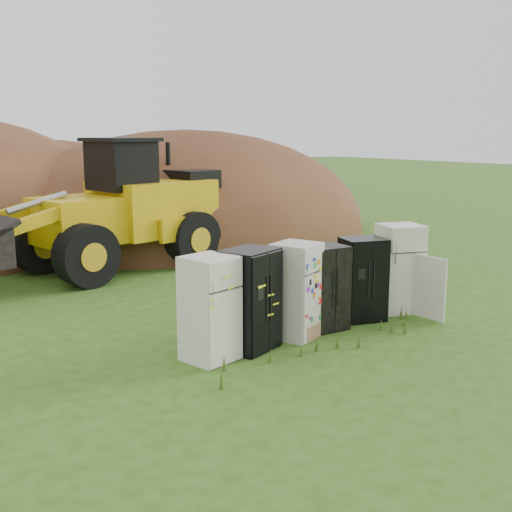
{
  "coord_description": "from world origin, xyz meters",
  "views": [
    {
      "loc": [
        -8.09,
        -8.61,
        3.79
      ],
      "look_at": [
        0.18,
        2.0,
        1.15
      ],
      "focal_mm": 45.0,
      "sensor_mm": 36.0,
      "label": 1
    }
  ],
  "objects": [
    {
      "name": "wheel_loader",
      "position": [
        -1.07,
        7.36,
        1.8
      ],
      "size": [
        7.79,
        4.05,
        3.6
      ],
      "primitive_type": null,
      "rotation": [
        0.0,
        0.0,
        0.14
      ],
      "color": "gold",
      "rests_on": "ground"
    },
    {
      "name": "fridge_black_side",
      "position": [
        -1.53,
        -0.02,
        0.89
      ],
      "size": [
        1.11,
        0.97,
        1.79
      ],
      "primitive_type": null,
      "rotation": [
        0.0,
        0.0,
        0.29
      ],
      "color": "black",
      "rests_on": "ground"
    },
    {
      "name": "dirt_mound_back",
      "position": [
        0.47,
        17.67,
        0.0
      ],
      "size": [
        17.71,
        11.8,
        6.92
      ],
      "primitive_type": "ellipsoid",
      "color": "#482617",
      "rests_on": "ground"
    },
    {
      "name": "ground",
      "position": [
        0.0,
        0.0,
        0.0
      ],
      "size": [
        120.0,
        120.0,
        0.0
      ],
      "primitive_type": "plane",
      "color": "#2F5115",
      "rests_on": "ground"
    },
    {
      "name": "fridge_leftmost",
      "position": [
        -2.39,
        -0.04,
        0.89
      ],
      "size": [
        0.9,
        0.88,
        1.77
      ],
      "primitive_type": null,
      "rotation": [
        0.0,
        0.0,
        0.18
      ],
      "color": "white",
      "rests_on": "ground"
    },
    {
      "name": "fridge_open_door",
      "position": [
        2.45,
        -0.02,
        0.93
      ],
      "size": [
        1.07,
        1.03,
        1.86
      ],
      "primitive_type": null,
      "rotation": [
        0.0,
        0.0,
        -0.38
      ],
      "color": "white",
      "rests_on": "ground"
    },
    {
      "name": "dirt_mound_right",
      "position": [
        4.32,
        11.48,
        0.0
      ],
      "size": [
        14.93,
        10.95,
        7.66
      ],
      "primitive_type": "ellipsoid",
      "color": "#482617",
      "rests_on": "ground"
    },
    {
      "name": "fridge_sticker",
      "position": [
        -0.46,
        -0.01,
        0.89
      ],
      "size": [
        0.99,
        0.95,
        1.78
      ],
      "primitive_type": null,
      "rotation": [
        0.0,
        0.0,
        0.34
      ],
      "color": "silver",
      "rests_on": "ground"
    },
    {
      "name": "fridge_dark_mid",
      "position": [
        0.3,
        0.04,
        0.82
      ],
      "size": [
        0.9,
        0.76,
        1.64
      ],
      "primitive_type": null,
      "rotation": [
        0.0,
        0.0,
        -0.1
      ],
      "color": "black",
      "rests_on": "ground"
    },
    {
      "name": "fridge_black_right",
      "position": [
        1.37,
        0.02,
        0.84
      ],
      "size": [
        1.03,
        0.95,
        1.67
      ],
      "primitive_type": null,
      "rotation": [
        0.0,
        0.0,
        -0.36
      ],
      "color": "black",
      "rests_on": "ground"
    }
  ]
}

